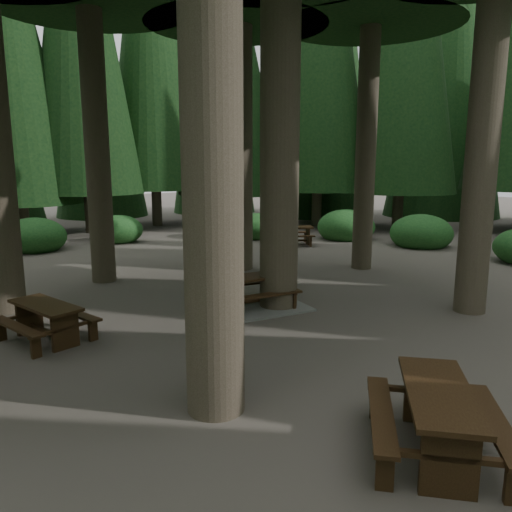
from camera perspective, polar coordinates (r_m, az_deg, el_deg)
ground at (r=10.70m, az=-0.14°, el=-6.82°), size 80.00×80.00×0.00m
picnic_table_a at (r=11.21m, az=-0.23°, el=-4.71°), size 2.41×2.10×0.73m
picnic_table_b at (r=9.89m, az=-22.88°, el=-6.36°), size 1.65×1.88×0.70m
picnic_table_d at (r=19.66m, az=4.05°, el=2.67°), size 2.11×1.99×0.72m
picnic_table_e at (r=6.09m, az=20.08°, el=-16.39°), size 2.31×2.30×0.78m
shrub_ring at (r=11.57m, az=0.51°, el=-3.40°), size 23.86×24.64×1.49m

